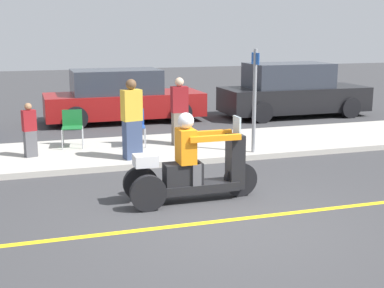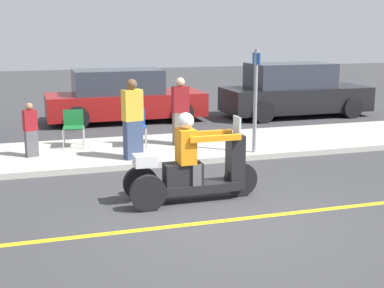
{
  "view_description": "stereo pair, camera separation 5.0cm",
  "coord_description": "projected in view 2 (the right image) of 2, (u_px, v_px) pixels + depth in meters",
  "views": [
    {
      "loc": [
        -2.67,
        -6.86,
        2.74
      ],
      "look_at": [
        -0.16,
        1.02,
        0.94
      ],
      "focal_mm": 50.0,
      "sensor_mm": 36.0,
      "label": 1
    },
    {
      "loc": [
        -2.62,
        -6.87,
        2.74
      ],
      "look_at": [
        -0.16,
        1.02,
        0.94
      ],
      "focal_mm": 50.0,
      "sensor_mm": 36.0,
      "label": 2
    }
  ],
  "objects": [
    {
      "name": "motorcycle_trike",
      "position": [
        192.0,
        169.0,
        8.55
      ],
      "size": [
        2.2,
        0.65,
        1.45
      ],
      "color": "black",
      "rests_on": "ground"
    },
    {
      "name": "spectator_mid_group",
      "position": [
        180.0,
        113.0,
        12.13
      ],
      "size": [
        0.37,
        0.22,
        1.54
      ],
      "color": "#726656",
      "rests_on": "sidewalk_strip"
    },
    {
      "name": "street_sign",
      "position": [
        255.0,
        97.0,
        11.28
      ],
      "size": [
        0.08,
        0.36,
        2.2
      ],
      "color": "gray",
      "rests_on": "sidewalk_strip"
    },
    {
      "name": "folding_chair_curbside",
      "position": [
        136.0,
        123.0,
        12.11
      ],
      "size": [
        0.53,
        0.53,
        0.82
      ],
      "color": "#A5A8AD",
      "rests_on": "sidewalk_strip"
    },
    {
      "name": "folding_chair_set_back",
      "position": [
        73.0,
        124.0,
        12.01
      ],
      "size": [
        0.52,
        0.52,
        0.82
      ],
      "color": "#A5A8AD",
      "rests_on": "sidewalk_strip"
    },
    {
      "name": "lane_stripe",
      "position": [
        213.0,
        222.0,
        7.71
      ],
      "size": [
        24.0,
        0.12,
        0.01
      ],
      "color": "gold",
      "rests_on": "ground"
    },
    {
      "name": "spectator_far_back",
      "position": [
        133.0,
        121.0,
        10.8
      ],
      "size": [
        0.43,
        0.31,
        1.63
      ],
      "color": "#38476B",
      "rests_on": "sidewalk_strip"
    },
    {
      "name": "ground_plane",
      "position": [
        224.0,
        221.0,
        7.76
      ],
      "size": [
        60.0,
        60.0,
        0.0
      ],
      "primitive_type": "plane",
      "color": "#38383A"
    },
    {
      "name": "spectator_near_curb",
      "position": [
        31.0,
        131.0,
        11.03
      ],
      "size": [
        0.3,
        0.23,
        1.13
      ],
      "color": "#515156",
      "rests_on": "sidewalk_strip"
    },
    {
      "name": "parked_car_lot_left",
      "position": [
        294.0,
        92.0,
        16.81
      ],
      "size": [
        4.62,
        1.93,
        1.67
      ],
      "color": "black",
      "rests_on": "ground"
    },
    {
      "name": "sidewalk_strip",
      "position": [
        152.0,
        150.0,
        12.04
      ],
      "size": [
        28.0,
        2.8,
        0.12
      ],
      "color": "#B2ADA3",
      "rests_on": "ground"
    },
    {
      "name": "parked_car_lot_center",
      "position": [
        123.0,
        97.0,
        15.84
      ],
      "size": [
        4.63,
        1.93,
        1.55
      ],
      "color": "maroon",
      "rests_on": "ground"
    }
  ]
}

